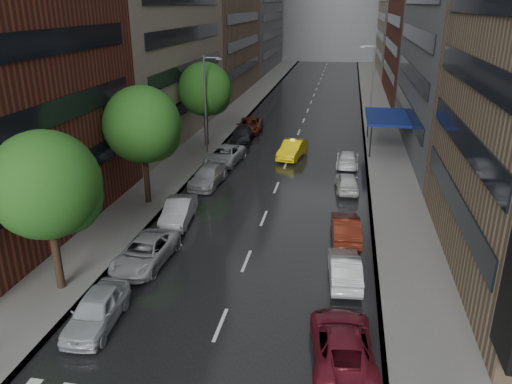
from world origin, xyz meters
TOP-DOWN VIEW (x-y plane):
  - road at (0.00, 50.00)m, footprint 14.00×140.00m
  - sidewalk_left at (-9.00, 50.00)m, footprint 4.00×140.00m
  - sidewalk_right at (9.00, 50.00)m, footprint 4.00×140.00m
  - tree_near at (-8.60, 5.47)m, footprint 5.15×5.15m
  - tree_mid at (-8.60, 17.15)m, footprint 5.29×5.29m
  - tree_far at (-8.60, 32.80)m, footprint 5.20×5.20m
  - taxi at (0.34, 30.20)m, footprint 2.54×5.17m
  - parked_cars_left at (-5.40, 22.75)m, footprint 3.06×41.37m
  - parked_cars_right at (5.40, 13.58)m, footprint 3.01×31.05m
  - street_lamp_left at (-7.72, 30.00)m, footprint 1.74×0.22m
  - street_lamp_right at (7.72, 45.00)m, footprint 1.74×0.22m
  - awning at (8.98, 35.00)m, footprint 4.00×8.00m

SIDE VIEW (x-z plane):
  - road at x=0.00m, z-range 0.00..0.01m
  - sidewalk_left at x=-9.00m, z-range 0.00..0.15m
  - sidewalk_right at x=9.00m, z-range 0.00..0.15m
  - parked_cars_right at x=5.40m, z-range -0.04..1.49m
  - parked_cars_left at x=-5.40m, z-range -0.03..1.53m
  - taxi at x=0.34m, z-range 0.00..1.63m
  - awning at x=8.98m, z-range 1.57..4.70m
  - street_lamp_left at x=-7.72m, z-range 0.39..9.39m
  - street_lamp_right at x=7.72m, z-range 0.39..9.39m
  - tree_near at x=-8.60m, z-range 1.51..9.71m
  - tree_far at x=-8.60m, z-range 1.53..9.81m
  - tree_mid at x=-8.60m, z-range 1.55..9.99m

